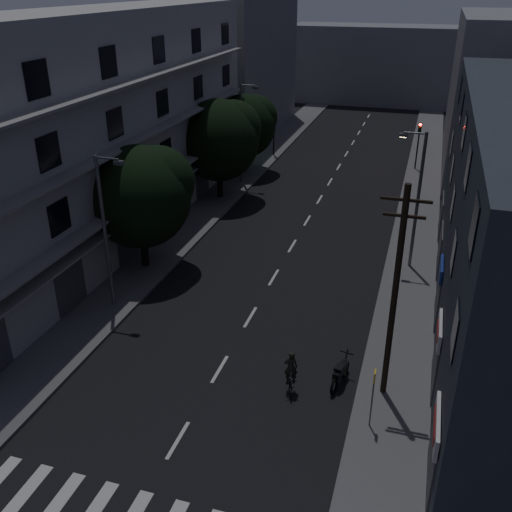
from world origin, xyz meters
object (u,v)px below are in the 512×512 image
Objects in this scene: motorcycle at (340,374)px; utility_pole at (395,292)px; bus_stop_sign at (373,389)px; cyclist at (290,378)px.

utility_pole is at bearing 6.74° from motorcycle.
bus_stop_sign is at bearing -45.53° from motorcycle.
motorcycle is at bearing 123.41° from bus_stop_sign.
motorcycle is (-1.53, 2.32, -1.36)m from bus_stop_sign.
cyclist is (-3.43, 1.28, -1.23)m from bus_stop_sign.
utility_pole is 4.36× the size of motorcycle.
bus_stop_sign is at bearing -36.98° from cyclist.
bus_stop_sign is (-0.30, -2.18, -2.98)m from utility_pole.
utility_pole is at bearing -2.96° from cyclist.
bus_stop_sign is 1.29× the size of cyclist.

